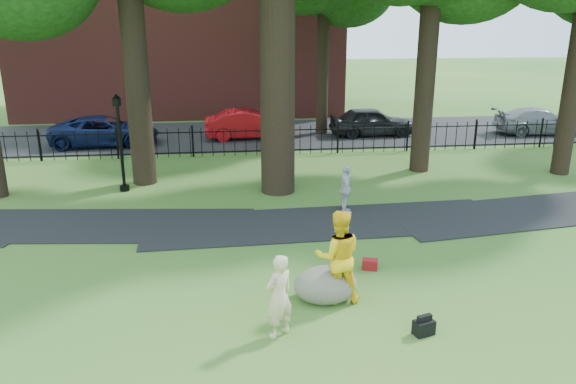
{
  "coord_description": "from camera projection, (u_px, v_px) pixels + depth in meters",
  "views": [
    {
      "loc": [
        -1.66,
        -10.61,
        5.67
      ],
      "look_at": [
        -0.24,
        2.0,
        1.58
      ],
      "focal_mm": 35.0,
      "sensor_mm": 36.0,
      "label": 1
    }
  ],
  "objects": [
    {
      "name": "ground",
      "position": [
        310.0,
        291.0,
        11.95
      ],
      "size": [
        120.0,
        120.0,
        0.0
      ],
      "primitive_type": "plane",
      "color": "#2C6122",
      "rests_on": "ground"
    },
    {
      "name": "footpath",
      "position": [
        324.0,
        223.0,
        15.75
      ],
      "size": [
        36.07,
        3.85,
        0.03
      ],
      "primitive_type": "cube",
      "rotation": [
        0.0,
        0.0,
        0.03
      ],
      "color": "black",
      "rests_on": "ground"
    },
    {
      "name": "street",
      "position": [
        260.0,
        135.0,
        27.08
      ],
      "size": [
        80.0,
        7.0,
        0.02
      ],
      "primitive_type": "cube",
      "color": "black",
      "rests_on": "ground"
    },
    {
      "name": "iron_fence",
      "position": [
        266.0,
        141.0,
        23.12
      ],
      "size": [
        44.0,
        0.04,
        1.2
      ],
      "color": "black",
      "rests_on": "ground"
    },
    {
      "name": "brick_building",
      "position": [
        180.0,
        6.0,
        32.38
      ],
      "size": [
        18.0,
        8.0,
        12.0
      ],
      "primitive_type": "cube",
      "color": "maroon",
      "rests_on": "ground"
    },
    {
      "name": "woman",
      "position": [
        279.0,
        296.0,
        10.07
      ],
      "size": [
        0.7,
        0.65,
        1.6
      ],
      "primitive_type": "imported",
      "rotation": [
        0.0,
        0.0,
        3.75
      ],
      "color": "beige",
      "rests_on": "ground"
    },
    {
      "name": "man",
      "position": [
        338.0,
        256.0,
        11.27
      ],
      "size": [
        0.98,
        0.78,
        1.96
      ],
      "primitive_type": "imported",
      "rotation": [
        0.0,
        0.0,
        3.1
      ],
      "color": "yellow",
      "rests_on": "ground"
    },
    {
      "name": "pedestrian",
      "position": [
        346.0,
        189.0,
        16.31
      ],
      "size": [
        0.42,
        0.89,
        1.47
      ],
      "primitive_type": "imported",
      "rotation": [
        0.0,
        0.0,
        1.5
      ],
      "color": "silver",
      "rests_on": "ground"
    },
    {
      "name": "boulder",
      "position": [
        325.0,
        282.0,
        11.48
      ],
      "size": [
        1.58,
        1.39,
        0.77
      ],
      "primitive_type": "ellipsoid",
      "rotation": [
        0.0,
        0.0,
        -0.37
      ],
      "color": "#615F51",
      "rests_on": "ground"
    },
    {
      "name": "lamppost",
      "position": [
        121.0,
        144.0,
        18.15
      ],
      "size": [
        0.32,
        0.32,
        3.2
      ],
      "rotation": [
        0.0,
        0.0,
        -0.32
      ],
      "color": "black",
      "rests_on": "ground"
    },
    {
      "name": "backpack",
      "position": [
        424.0,
        327.0,
        10.3
      ],
      "size": [
        0.43,
        0.33,
        0.28
      ],
      "primitive_type": "cube",
      "rotation": [
        0.0,
        0.0,
        0.3
      ],
      "color": "black",
      "rests_on": "ground"
    },
    {
      "name": "red_bag",
      "position": [
        370.0,
        264.0,
        12.91
      ],
      "size": [
        0.4,
        0.32,
        0.24
      ],
      "primitive_type": "cube",
      "rotation": [
        0.0,
        0.0,
        -0.3
      ],
      "color": "maroon",
      "rests_on": "ground"
    },
    {
      "name": "red_sedan",
      "position": [
        249.0,
        124.0,
        26.06
      ],
      "size": [
        4.17,
        1.62,
        1.36
      ],
      "primitive_type": "imported",
      "rotation": [
        0.0,
        0.0,
        1.62
      ],
      "color": "#AD0D13",
      "rests_on": "ground"
    },
    {
      "name": "navy_van",
      "position": [
        104.0,
        131.0,
        24.74
      ],
      "size": [
        4.7,
        2.27,
        1.29
      ],
      "primitive_type": "imported",
      "rotation": [
        0.0,
        0.0,
        1.6
      ],
      "color": "#0C173F",
      "rests_on": "ground"
    },
    {
      "name": "grey_car",
      "position": [
        372.0,
        121.0,
        26.74
      ],
      "size": [
        3.98,
        1.6,
        1.36
      ],
      "primitive_type": "imported",
      "rotation": [
        0.0,
        0.0,
        1.57
      ],
      "color": "black",
      "rests_on": "ground"
    },
    {
      "name": "silver_car",
      "position": [
        539.0,
        121.0,
        27.1
      ],
      "size": [
        4.37,
        1.94,
        1.25
      ],
      "primitive_type": "imported",
      "rotation": [
        0.0,
        0.0,
        1.53
      ],
      "color": "gray",
      "rests_on": "ground"
    }
  ]
}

